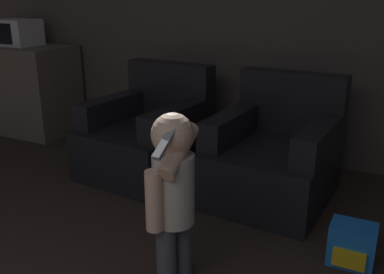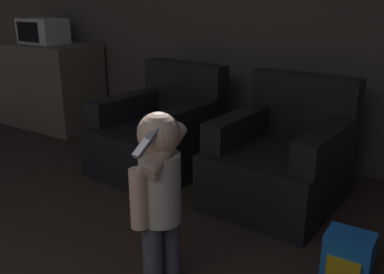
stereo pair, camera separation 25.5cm
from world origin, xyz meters
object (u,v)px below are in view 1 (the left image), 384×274
object	(u,v)px
armchair_left	(149,136)
microwave	(15,32)
person_toddler	(173,190)
toy_backpack	(352,245)
armchair_right	(274,156)

from	to	relation	value
armchair_left	microwave	bearing A→B (deg)	173.92
armchair_left	person_toddler	bearing A→B (deg)	-47.87
armchair_left	microwave	xyz separation A→B (m)	(-1.79, 0.37, 0.73)
person_toddler	toy_backpack	size ratio (longest dim) A/B	3.77
toy_backpack	microwave	xyz separation A→B (m)	(-3.47, 1.01, 0.91)
toy_backpack	armchair_right	bearing A→B (deg)	134.34
person_toddler	microwave	size ratio (longest dim) A/B	1.96
armchair_right	person_toddler	size ratio (longest dim) A/B	1.08
armchair_right	microwave	bearing A→B (deg)	176.63
armchair_left	microwave	size ratio (longest dim) A/B	2.16
armchair_left	armchair_right	bearing A→B (deg)	5.73
person_toddler	armchair_right	bearing A→B (deg)	-170.63
armchair_left	person_toddler	world-z (taller)	person_toddler
microwave	toy_backpack	bearing A→B (deg)	-16.28
armchair_left	person_toddler	xyz separation A→B (m)	(0.91, -1.23, 0.23)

